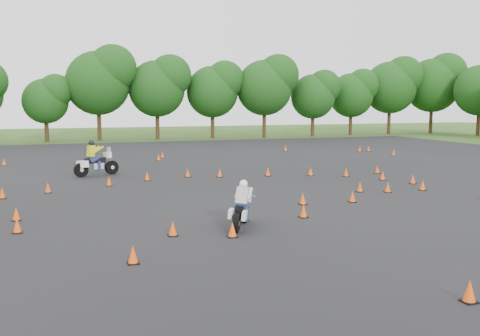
{
  "coord_description": "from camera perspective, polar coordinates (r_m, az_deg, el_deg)",
  "views": [
    {
      "loc": [
        -7.52,
        -18.24,
        4.12
      ],
      "look_at": [
        0.0,
        4.0,
        1.2
      ],
      "focal_mm": 40.0,
      "sensor_mm": 36.0,
      "label": 1
    }
  ],
  "objects": [
    {
      "name": "ground",
      "position": [
        20.16,
        3.66,
        -4.72
      ],
      "size": [
        140.0,
        140.0,
        0.0
      ],
      "primitive_type": "plane",
      "color": "#2D5119",
      "rests_on": "ground"
    },
    {
      "name": "asphalt_pad",
      "position": [
        25.72,
        -1.43,
        -2.12
      ],
      "size": [
        62.0,
        62.0,
        0.0
      ],
      "primitive_type": "plane",
      "color": "black",
      "rests_on": "ground"
    },
    {
      "name": "treeline",
      "position": [
        54.1,
        -6.35,
        7.58
      ],
      "size": [
        87.06,
        32.81,
        10.81
      ],
      "color": "#164012",
      "rests_on": "ground"
    },
    {
      "name": "traffic_cones",
      "position": [
        25.43,
        -1.64,
        -1.71
      ],
      "size": [
        36.58,
        33.16,
        0.45
      ],
      "color": "#FB4F0A",
      "rests_on": "asphalt_pad"
    },
    {
      "name": "rider_yellow",
      "position": [
        30.85,
        -15.06,
        1.05
      ],
      "size": [
        2.71,
        1.67,
        2.0
      ],
      "primitive_type": null,
      "rotation": [
        0.0,
        0.0,
        0.37
      ],
      "color": "#C1CA12",
      "rests_on": "ground"
    },
    {
      "name": "rider_white",
      "position": [
        17.51,
        -0.03,
        -3.8
      ],
      "size": [
        1.59,
        2.14,
        1.61
      ],
      "primitive_type": null,
      "rotation": [
        0.0,
        0.0,
        1.05
      ],
      "color": "beige",
      "rests_on": "ground"
    }
  ]
}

